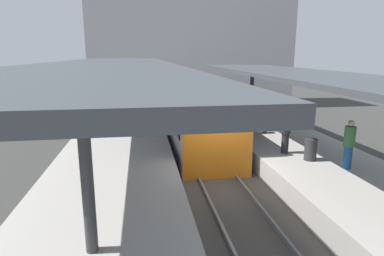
{
  "coord_description": "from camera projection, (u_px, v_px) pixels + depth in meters",
  "views": [
    {
      "loc": [
        -2.73,
        -10.86,
        4.81
      ],
      "look_at": [
        -0.45,
        3.72,
        1.43
      ],
      "focal_mm": 30.3,
      "sensor_mm": 36.0,
      "label": 1
    }
  ],
  "objects": [
    {
      "name": "passenger_mid_platform",
      "position": [
        279.0,
        111.0,
        16.66
      ],
      "size": [
        0.36,
        0.36,
        1.79
      ],
      "color": "navy",
      "rests_on": "platform_right"
    },
    {
      "name": "commuter_train",
      "position": [
        194.0,
        113.0,
        17.25
      ],
      "size": [
        2.78,
        11.21,
        3.1
      ],
      "color": "#ADADB2",
      "rests_on": "track_ballast"
    },
    {
      "name": "passenger_far_end",
      "position": [
        349.0,
        144.0,
        10.86
      ],
      "size": [
        0.36,
        0.36,
        1.68
      ],
      "color": "navy",
      "rests_on": "platform_right"
    },
    {
      "name": "platform_right",
      "position": [
        316.0,
        169.0,
        12.41
      ],
      "size": [
        4.4,
        28.0,
        1.0
      ],
      "primitive_type": "cube",
      "color": "#ADA8A0",
      "rests_on": "ground_plane"
    },
    {
      "name": "station_building_backdrop",
      "position": [
        190.0,
        46.0,
        30.27
      ],
      "size": [
        18.0,
        6.0,
        11.0
      ],
      "primitive_type": "cube",
      "color": "#B7B2B7",
      "rests_on": "ground_plane"
    },
    {
      "name": "litter_bin",
      "position": [
        311.0,
        150.0,
        11.83
      ],
      "size": [
        0.44,
        0.44,
        0.8
      ],
      "primitive_type": "cylinder",
      "color": "#2D2D30",
      "rests_on": "platform_right"
    },
    {
      "name": "passenger_near_bench",
      "position": [
        286.0,
        132.0,
        12.59
      ],
      "size": [
        0.36,
        0.36,
        1.61
      ],
      "color": "#232328",
      "rests_on": "platform_right"
    },
    {
      "name": "track_ballast",
      "position": [
        220.0,
        185.0,
        11.92
      ],
      "size": [
        3.2,
        28.0,
        0.2
      ],
      "primitive_type": "cube",
      "color": "#4C4742",
      "rests_on": "ground_plane"
    },
    {
      "name": "rail_near_side",
      "position": [
        200.0,
        182.0,
        11.78
      ],
      "size": [
        0.08,
        28.0,
        0.14
      ],
      "primitive_type": "cube",
      "color": "slate",
      "rests_on": "track_ballast"
    },
    {
      "name": "ground_plane",
      "position": [
        219.0,
        188.0,
        11.95
      ],
      "size": [
        80.0,
        80.0,
        0.0
      ],
      "primitive_type": "plane",
      "color": "#383835"
    },
    {
      "name": "rail_far_side",
      "position": [
        239.0,
        179.0,
        11.99
      ],
      "size": [
        0.08,
        28.0,
        0.14
      ],
      "primitive_type": "cube",
      "color": "slate",
      "rests_on": "track_ballast"
    },
    {
      "name": "canopy_left",
      "position": [
        111.0,
        66.0,
        11.74
      ],
      "size": [
        4.18,
        21.0,
        3.53
      ],
      "color": "#333335",
      "rests_on": "platform_left"
    },
    {
      "name": "canopy_right",
      "position": [
        305.0,
        76.0,
        12.98
      ],
      "size": [
        4.18,
        21.0,
        3.07
      ],
      "color": "#333335",
      "rests_on": "platform_right"
    },
    {
      "name": "platform_bench",
      "position": [
        254.0,
        124.0,
        15.9
      ],
      "size": [
        1.4,
        0.41,
        0.86
      ],
      "color": "black",
      "rests_on": "platform_right"
    },
    {
      "name": "platform_left",
      "position": [
        113.0,
        181.0,
        11.26
      ],
      "size": [
        4.4,
        28.0,
        1.0
      ],
      "primitive_type": "cube",
      "color": "#ADA8A0",
      "rests_on": "ground_plane"
    }
  ]
}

